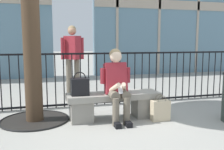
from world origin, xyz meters
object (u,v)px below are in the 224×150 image
stone_bench (114,103)px  seated_person_with_phone (117,83)px  handbag_on_bench (80,86)px  shopping_bag (160,110)px  bystander_at_railing (73,55)px

stone_bench → seated_person_with_phone: bearing=-80.7°
handbag_on_bench → shopping_bag: bearing=-13.3°
shopping_bag → seated_person_with_phone: bearing=164.9°
stone_bench → seated_person_with_phone: size_ratio=1.32×
seated_person_with_phone → handbag_on_bench: (-0.60, 0.12, -0.05)m
stone_bench → seated_person_with_phone: seated_person_with_phone is taller
stone_bench → handbag_on_bench: size_ratio=4.13×
bystander_at_railing → shopping_bag: bearing=-63.7°
stone_bench → shopping_bag: 0.80m
seated_person_with_phone → shopping_bag: seated_person_with_phone is taller
stone_bench → bystander_at_railing: (-0.45, 2.07, 0.73)m
stone_bench → handbag_on_bench: handbag_on_bench is taller
seated_person_with_phone → bystander_at_railing: (-0.47, 2.20, 0.35)m
seated_person_with_phone → shopping_bag: size_ratio=2.74×
stone_bench → handbag_on_bench: (-0.58, -0.01, 0.32)m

